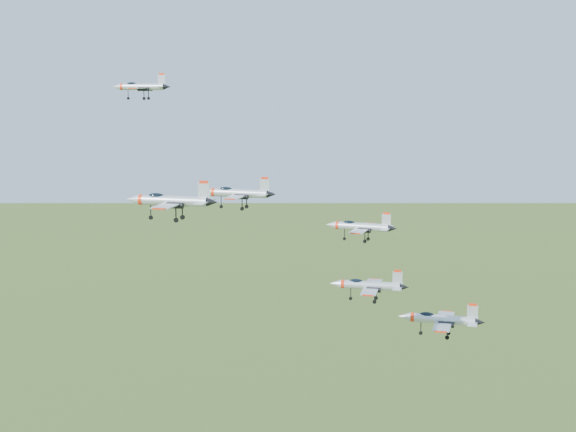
{
  "coord_description": "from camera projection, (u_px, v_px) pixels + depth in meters",
  "views": [
    {
      "loc": [
        13.19,
        -128.78,
        145.79
      ],
      "look_at": [
        6.45,
        -1.59,
        124.9
      ],
      "focal_mm": 50.0,
      "sensor_mm": 36.0,
      "label": 1
    }
  ],
  "objects": [
    {
      "name": "jet_left_low",
      "position": [
        360.0,
        226.0,
        141.45
      ],
      "size": [
        12.78,
        10.88,
        3.48
      ],
      "rotation": [
        0.0,
        0.0,
        -0.29
      ],
      "color": "silver"
    },
    {
      "name": "jet_right_low",
      "position": [
        368.0,
        285.0,
        120.43
      ],
      "size": [
        12.04,
        10.08,
        3.22
      ],
      "rotation": [
        0.0,
        0.0,
        -0.16
      ],
      "color": "silver"
    },
    {
      "name": "jet_trail",
      "position": [
        440.0,
        319.0,
        128.54
      ],
      "size": [
        13.81,
        11.65,
        3.72
      ],
      "rotation": [
        0.0,
        0.0,
        -0.22
      ],
      "color": "silver"
    },
    {
      "name": "jet_lead",
      "position": [
        140.0,
        87.0,
        142.94
      ],
      "size": [
        11.17,
        9.37,
        2.99
      ],
      "rotation": [
        0.0,
        0.0,
        -0.18
      ],
      "color": "silver"
    },
    {
      "name": "jet_left_high",
      "position": [
        237.0,
        193.0,
        126.99
      ],
      "size": [
        12.51,
        10.54,
        3.37
      ],
      "rotation": [
        0.0,
        0.0,
        -0.21
      ],
      "color": "silver"
    },
    {
      "name": "jet_right_high",
      "position": [
        170.0,
        200.0,
        114.59
      ],
      "size": [
        14.04,
        11.78,
        3.76
      ],
      "rotation": [
        0.0,
        0.0,
        -0.18
      ],
      "color": "silver"
    }
  ]
}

